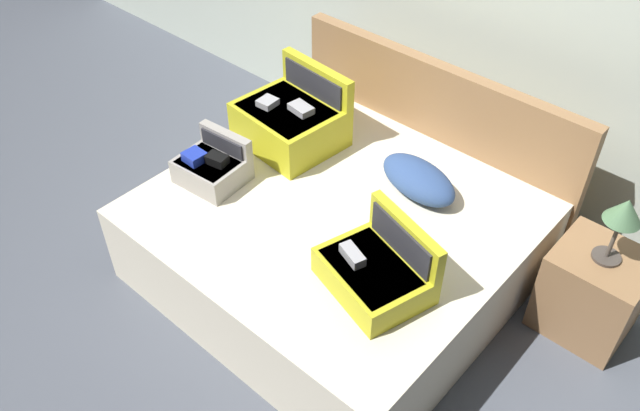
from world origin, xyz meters
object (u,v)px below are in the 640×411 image
(hard_case_medium, at_px, (376,271))
(nightstand, at_px, (591,292))
(hard_case_large, at_px, (291,120))
(table_lamp, at_px, (624,215))
(bed, at_px, (335,242))
(hard_case_small, at_px, (212,166))
(pillow_near_headboard, at_px, (418,179))

(hard_case_medium, height_order, nightstand, hard_case_medium)
(hard_case_large, height_order, table_lamp, hard_case_large)
(bed, height_order, nightstand, same)
(hard_case_large, bearing_deg, hard_case_medium, -22.31)
(hard_case_medium, distance_m, hard_case_small, 1.11)
(hard_case_medium, bearing_deg, bed, 165.71)
(bed, height_order, pillow_near_headboard, pillow_near_headboard)
(hard_case_medium, distance_m, pillow_near_headboard, 0.70)
(bed, height_order, table_lamp, table_lamp)
(hard_case_small, distance_m, pillow_near_headboard, 1.09)
(pillow_near_headboard, bearing_deg, hard_case_large, -171.84)
(bed, bearing_deg, hard_case_medium, -30.52)
(hard_case_large, bearing_deg, table_lamp, 15.49)
(hard_case_large, relative_size, pillow_near_headboard, 1.23)
(hard_case_large, height_order, hard_case_medium, hard_case_large)
(nightstand, height_order, table_lamp, table_lamp)
(pillow_near_headboard, xyz_separation_m, table_lamp, (0.95, 0.20, 0.20))
(table_lamp, bearing_deg, bed, -153.85)
(hard_case_large, xyz_separation_m, table_lamp, (1.75, 0.31, 0.13))
(bed, relative_size, nightstand, 3.69)
(hard_case_medium, bearing_deg, nightstand, 66.69)
(bed, xyz_separation_m, nightstand, (1.18, 0.58, -0.00))
(hard_case_large, distance_m, hard_case_medium, 1.18)
(hard_case_small, relative_size, nightstand, 0.73)
(hard_case_small, xyz_separation_m, table_lamp, (1.82, 0.84, 0.19))
(bed, distance_m, hard_case_large, 0.74)
(pillow_near_headboard, xyz_separation_m, nightstand, (0.95, 0.20, -0.33))
(hard_case_medium, height_order, hard_case_small, hard_case_medium)
(table_lamp, bearing_deg, pillow_near_headboard, -168.27)
(hard_case_large, bearing_deg, nightstand, 15.49)
(hard_case_large, height_order, nightstand, hard_case_large)
(hard_case_small, bearing_deg, bed, 17.52)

